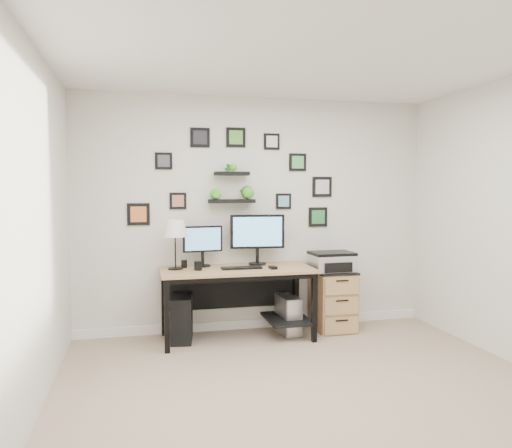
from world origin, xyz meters
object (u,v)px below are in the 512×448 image
object	(u,v)px
desk	(240,279)
pc_tower_grey	(288,315)
file_cabinet	(333,300)
monitor_left	(203,243)
table_lamp	(175,229)
pc_tower_black	(182,318)
mug	(198,266)
monitor_right	(257,235)
printer	(332,261)

from	to	relation	value
desk	pc_tower_grey	size ratio (longest dim) A/B	3.78
desk	file_cabinet	world-z (taller)	desk
monitor_left	table_lamp	world-z (taller)	table_lamp
pc_tower_black	table_lamp	bearing A→B (deg)	-178.08
pc_tower_grey	file_cabinet	xyz separation A→B (m)	(0.53, 0.02, 0.13)
monitor_left	pc_tower_grey	world-z (taller)	monitor_left
mug	pc_tower_black	world-z (taller)	mug
monitor_right	pc_tower_grey	size ratio (longest dim) A/B	1.41
monitor_left	file_cabinet	xyz separation A→B (m)	(1.45, -0.11, -0.67)
pc_tower_grey	pc_tower_black	bearing A→B (deg)	179.30
monitor_left	monitor_right	world-z (taller)	monitor_right
mug	pc_tower_black	xyz separation A→B (m)	(-0.16, 0.11, -0.56)
desk	monitor_right	distance (m)	0.53
desk	pc_tower_grey	distance (m)	0.69
table_lamp	printer	xyz separation A→B (m)	(1.72, -0.02, -0.39)
monitor_left	pc_tower_grey	bearing A→B (deg)	-8.51
pc_tower_grey	desk	bearing A→B (deg)	-176.36
file_cabinet	printer	size ratio (longest dim) A/B	1.41
monitor_left	mug	size ratio (longest dim) A/B	4.72
table_lamp	mug	bearing A→B (deg)	-26.94
mug	printer	world-z (taller)	printer
monitor_left	mug	distance (m)	0.32
table_lamp	pc_tower_black	xyz separation A→B (m)	(0.06, -0.01, -0.93)
file_cabinet	printer	distance (m)	0.44
file_cabinet	pc_tower_black	bearing A→B (deg)	-179.69
mug	pc_tower_grey	size ratio (longest dim) A/B	0.22
monitor_left	monitor_right	xyz separation A→B (m)	(0.60, -0.01, 0.07)
monitor_right	pc_tower_black	world-z (taller)	monitor_right
pc_tower_grey	printer	bearing A→B (deg)	0.41
printer	monitor_right	bearing A→B (deg)	171.64
pc_tower_grey	monitor_left	bearing A→B (deg)	171.49
table_lamp	mug	xyz separation A→B (m)	(0.22, -0.11, -0.37)
table_lamp	pc_tower_black	world-z (taller)	table_lamp
pc_tower_grey	monitor_right	bearing A→B (deg)	158.62
desk	table_lamp	size ratio (longest dim) A/B	3.10
file_cabinet	printer	xyz separation A→B (m)	(-0.02, -0.02, 0.44)
monitor_left	pc_tower_black	size ratio (longest dim) A/B	0.93
table_lamp	monitor_left	bearing A→B (deg)	21.43
printer	monitor_left	bearing A→B (deg)	174.63
monitor_right	desk	bearing A→B (deg)	-145.11
monitor_left	printer	bearing A→B (deg)	-5.37
desk	monitor_left	distance (m)	0.56
table_lamp	pc_tower_grey	size ratio (longest dim) A/B	1.22
table_lamp	printer	bearing A→B (deg)	-0.55
file_cabinet	desk	bearing A→B (deg)	-176.91
mug	printer	size ratio (longest dim) A/B	0.20
desk	monitor_right	bearing A→B (deg)	34.89
monitor_left	pc_tower_grey	xyz separation A→B (m)	(0.92, -0.14, -0.80)
table_lamp	desk	bearing A→B (deg)	-4.70
monitor_left	printer	distance (m)	1.45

